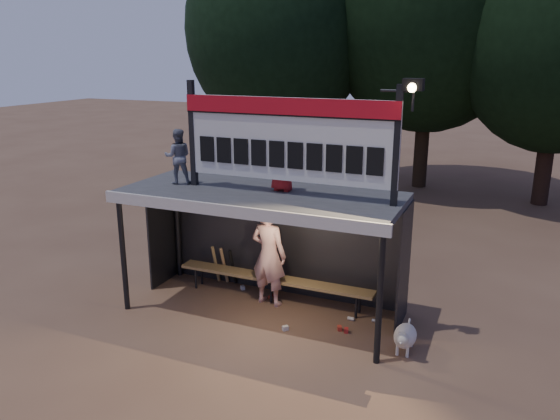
% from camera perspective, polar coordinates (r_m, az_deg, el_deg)
% --- Properties ---
extents(ground, '(80.00, 80.00, 0.00)m').
position_cam_1_polar(ground, '(10.44, -1.91, -10.52)').
color(ground, brown).
rests_on(ground, ground).
extents(player, '(0.78, 0.57, 1.99)m').
position_cam_1_polar(player, '(10.37, -1.18, -4.71)').
color(player, white).
rests_on(player, ground).
extents(child_a, '(0.62, 0.58, 1.02)m').
position_cam_1_polar(child_a, '(10.32, -10.62, 5.52)').
color(child_a, slate).
rests_on(child_a, dugout_shelter).
extents(child_b, '(0.53, 0.35, 1.07)m').
position_cam_1_polar(child_b, '(9.59, 0.27, 5.15)').
color(child_b, '#AD1A1C').
rests_on(child_b, dugout_shelter).
extents(dugout_shelter, '(5.10, 2.08, 2.32)m').
position_cam_1_polar(dugout_shelter, '(9.97, -1.41, -0.40)').
color(dugout_shelter, '#38383A').
rests_on(dugout_shelter, ground).
extents(scoreboard_assembly, '(4.10, 0.27, 1.99)m').
position_cam_1_polar(scoreboard_assembly, '(9.21, 1.05, 7.66)').
color(scoreboard_assembly, black).
rests_on(scoreboard_assembly, dugout_shelter).
extents(bench, '(4.00, 0.35, 0.48)m').
position_cam_1_polar(bench, '(10.71, -0.67, -7.25)').
color(bench, '#987848').
rests_on(bench, ground).
extents(tree_left, '(6.46, 6.46, 9.27)m').
position_cam_1_polar(tree_left, '(20.13, -0.25, 18.37)').
color(tree_left, '#302215').
rests_on(tree_left, ground).
extents(tree_mid, '(7.22, 7.22, 10.36)m').
position_cam_1_polar(tree_mid, '(20.24, 15.53, 19.67)').
color(tree_mid, black).
rests_on(tree_mid, ground).
extents(dog, '(0.36, 0.81, 0.49)m').
position_cam_1_polar(dog, '(9.24, 12.90, -12.74)').
color(dog, white).
rests_on(dog, ground).
extents(bats, '(0.49, 0.33, 0.84)m').
position_cam_1_polar(bats, '(11.45, -5.85, -5.78)').
color(bats, olive).
rests_on(bats, ground).
extents(litter, '(2.97, 1.37, 0.08)m').
position_cam_1_polar(litter, '(10.24, 3.49, -10.87)').
color(litter, red).
rests_on(litter, ground).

